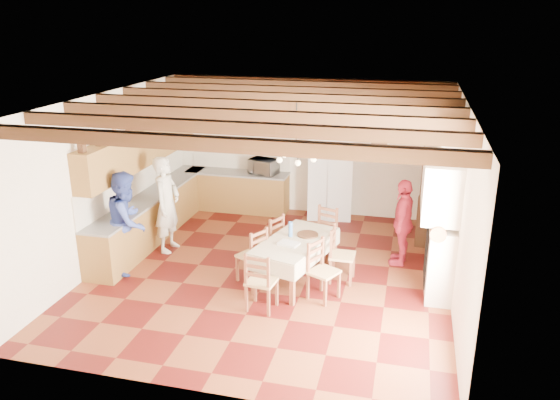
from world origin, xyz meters
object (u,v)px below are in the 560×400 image
object	(u,v)px
chair_right_near	(324,271)
dining_table	(295,244)
chair_end_near	(261,280)
microwave	(264,166)
chair_right_far	(343,254)
person_man	(167,204)
person_woman_blue	(128,222)
person_woman_red	(403,222)
chair_left_near	(252,254)
chair_end_far	(323,234)
chair_left_far	(269,240)
refrigerator	(330,175)
hutch	(436,183)

from	to	relation	value
chair_right_near	dining_table	bearing A→B (deg)	75.95
chair_right_near	chair_end_near	bearing A→B (deg)	149.16
chair_right_near	microwave	size ratio (longest dim) A/B	1.58
chair_right_far	person_man	world-z (taller)	person_man
chair_right_far	person_woman_blue	bearing A→B (deg)	97.78
dining_table	chair_end_near	size ratio (longest dim) A/B	1.94
chair_right_near	chair_right_far	bearing A→B (deg)	10.60
chair_right_far	person_woman_red	xyz separation A→B (m)	(0.93, 0.95, 0.31)
dining_table	chair_left_near	distance (m)	0.74
chair_end_far	person_woman_red	xyz separation A→B (m)	(1.40, 0.14, 0.31)
chair_left_near	person_woman_blue	world-z (taller)	person_woman_blue
person_woman_red	microwave	distance (m)	3.70
chair_left_far	person_man	size ratio (longest dim) A/B	0.53
chair_left_far	chair_end_near	xyz separation A→B (m)	(0.28, -1.52, 0.00)
refrigerator	chair_right_far	distance (m)	3.17
chair_right_far	chair_end_near	bearing A→B (deg)	139.82
refrigerator	person_woman_blue	xyz separation A→B (m)	(-2.97, -3.50, -0.05)
refrigerator	chair_left_far	distance (m)	2.86
person_woman_blue	person_woman_red	bearing A→B (deg)	-84.17
chair_right_far	chair_end_near	size ratio (longest dim) A/B	1.00
chair_end_far	hutch	bearing A→B (deg)	56.19
hutch	chair_right_far	xyz separation A→B (m)	(-1.51, -2.31, -0.66)
refrigerator	chair_right_far	size ratio (longest dim) A/B	1.95
chair_right_near	person_woman_red	world-z (taller)	person_woman_red
chair_end_near	person_woman_red	size ratio (longest dim) A/B	0.61
person_woman_blue	dining_table	bearing A→B (deg)	-95.91
person_man	person_woman_blue	xyz separation A→B (m)	(-0.30, -0.93, -0.02)
refrigerator	person_woman_red	world-z (taller)	refrigerator
chair_left_far	chair_end_near	world-z (taller)	same
chair_right_near	person_man	distance (m)	3.40
chair_left_far	hutch	bearing A→B (deg)	148.74
hutch	refrigerator	bearing A→B (deg)	168.80
hutch	microwave	distance (m)	3.73
dining_table	chair_left_far	size ratio (longest dim) A/B	1.94
chair_left_far	microwave	bearing A→B (deg)	-138.82
person_man	dining_table	bearing A→B (deg)	-102.66
chair_left_far	microwave	world-z (taller)	microwave
refrigerator	person_woman_red	bearing A→B (deg)	-59.96
chair_end_far	person_woman_blue	xyz separation A→B (m)	(-3.20, -1.25, 0.41)
chair_right_near	microwave	world-z (taller)	microwave
refrigerator	chair_right_near	size ratio (longest dim) A/B	1.95
chair_right_near	chair_right_far	world-z (taller)	same
refrigerator	microwave	world-z (taller)	refrigerator
refrigerator	person_woman_red	xyz separation A→B (m)	(1.63, -2.11, -0.15)
chair_left_near	chair_right_far	xyz separation A→B (m)	(1.47, 0.35, 0.00)
chair_left_near	microwave	bearing A→B (deg)	-139.93
hutch	chair_end_near	xyz separation A→B (m)	(-2.57, -3.52, -0.66)
dining_table	chair_end_near	bearing A→B (deg)	-105.74
chair_end_near	person_woman_blue	bearing A→B (deg)	-9.68
dining_table	person_woman_red	xyz separation A→B (m)	(1.70, 1.13, 0.13)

